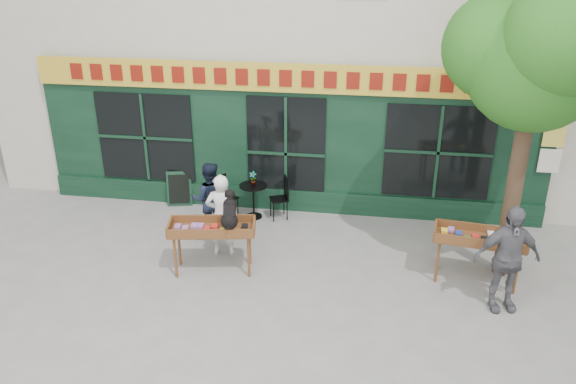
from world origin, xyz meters
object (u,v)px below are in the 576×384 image
book_cart_center (212,231)px  dog (229,209)px  book_cart_right (479,240)px  bistro_table (253,194)px  woman (222,215)px  man_right (507,259)px  man_left (210,199)px

book_cart_center → dog: bearing=-18.5°
book_cart_center → book_cart_right: (4.65, 0.39, 0.00)m
dog → bistro_table: bearing=82.3°
woman → book_cart_right: 4.66m
book_cart_right → man_right: bearing=-60.3°
dog → bistro_table: size_ratio=0.79×
man_right → man_left: size_ratio=1.17×
book_cart_center → man_right: 4.97m
woman → book_cart_right: bearing=166.4°
woman → bistro_table: (0.24, 1.66, -0.27)m
book_cart_right → man_left: man_left is taller
dog → book_cart_right: size_ratio=0.38×
dog → bistro_table: dog is taller
dog → woman: bearing=106.2°
bistro_table → book_cart_right: bearing=-23.5°
dog → book_cart_right: bearing=-4.6°
dog → book_cart_center: bearing=161.5°
book_cart_center → woman: (-0.00, 0.65, -0.01)m
dog → man_right: man_right is taller
woman → bistro_table: bearing=-108.5°
bistro_table → man_left: 1.16m
dog → man_left: dog is taller
book_cart_right → man_left: size_ratio=1.01×
dog → woman: woman is taller
dog → man_right: size_ratio=0.33×
dog → man_left: bearing=108.7°
woman → book_cart_center: bearing=79.6°
dog → book_cart_right: (4.30, 0.44, -0.47)m
bistro_table → dog: bearing=-87.2°
book_cart_right → bistro_table: size_ratio=2.07×
woman → man_right: bearing=158.1°
dog → bistro_table: 2.48m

